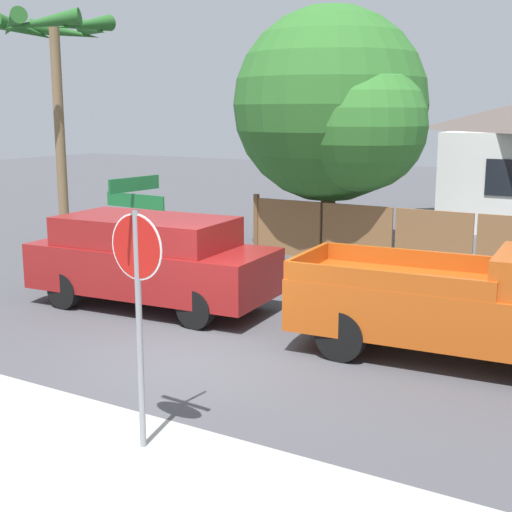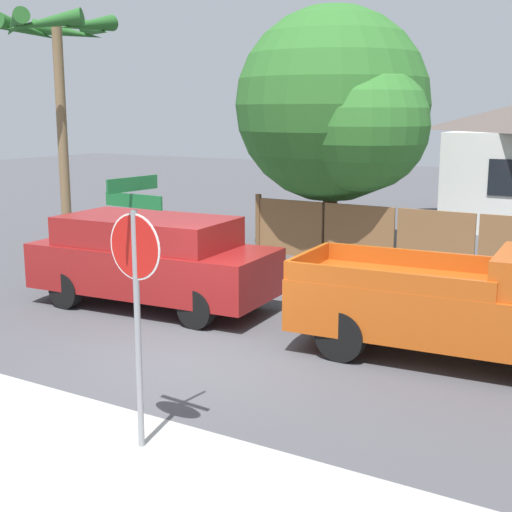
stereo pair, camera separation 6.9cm
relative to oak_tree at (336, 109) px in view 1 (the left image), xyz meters
The scene contains 8 objects.
ground_plane 9.82m from the oak_tree, 79.55° to the right, with size 80.00×80.00×0.00m, color #47474C.
sidewalk_strip 13.17m from the oak_tree, 82.52° to the right, with size 36.00×3.20×0.01m.
wooden_fence 5.14m from the oak_tree, 13.55° to the right, with size 11.86×0.12×1.57m.
oak_tree is the anchor object (origin of this frame).
palm_tree 7.86m from the oak_tree, 157.75° to the right, with size 3.11×3.33×6.37m.
red_suv 7.47m from the oak_tree, 96.26° to the right, with size 4.92×2.29×1.78m.
orange_pickup 9.17m from the oak_tree, 52.02° to the right, with size 5.08×2.26×1.77m.
stop_sign 12.09m from the oak_tree, 75.83° to the right, with size 0.82×0.74×3.09m.
Camera 1 is at (6.26, -8.55, 3.77)m, focal length 50.00 mm.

